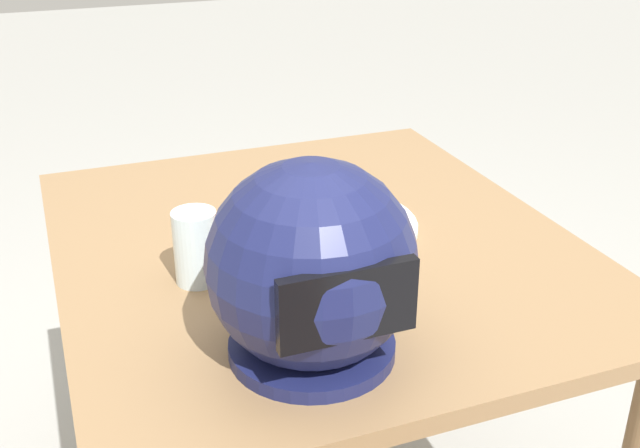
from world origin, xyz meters
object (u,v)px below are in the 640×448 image
object	(u,v)px
dining_table	(315,286)
motorcycle_helmet	(312,268)
drinking_glass	(196,247)
pizza	(323,215)

from	to	relation	value
dining_table	motorcycle_helmet	xyz separation A→B (m)	(0.12, 0.32, 0.23)
dining_table	drinking_glass	xyz separation A→B (m)	(0.22, 0.07, 0.15)
dining_table	motorcycle_helmet	distance (m)	0.41
motorcycle_helmet	drinking_glass	world-z (taller)	motorcycle_helmet
motorcycle_helmet	dining_table	bearing A→B (deg)	-111.19
pizza	drinking_glass	distance (m)	0.28
dining_table	pizza	xyz separation A→B (m)	(-0.03, -0.04, 0.12)
motorcycle_helmet	pizza	bearing A→B (deg)	-113.23
pizza	motorcycle_helmet	xyz separation A→B (m)	(0.16, 0.36, 0.11)
dining_table	pizza	bearing A→B (deg)	-127.06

